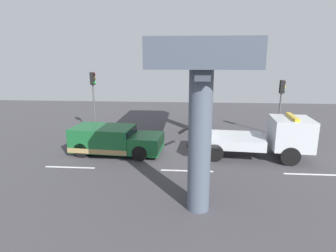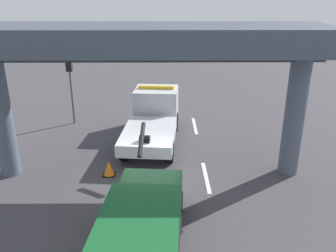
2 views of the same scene
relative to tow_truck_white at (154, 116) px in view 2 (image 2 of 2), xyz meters
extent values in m
cube|color=#423F44|center=(-4.24, 0.07, -1.25)|extent=(60.00, 40.00, 0.10)
cube|color=silver|center=(-4.24, -2.30, -1.20)|extent=(2.60, 0.16, 0.01)
cube|color=silver|center=(1.76, -2.30, -1.20)|extent=(2.60, 0.16, 0.01)
cube|color=silver|center=(-1.92, 0.16, -0.28)|extent=(4.03, 2.72, 0.55)
cube|color=silver|center=(1.39, -0.12, 0.27)|extent=(2.24, 2.47, 1.65)
cube|color=black|center=(2.01, -0.17, 0.64)|extent=(0.25, 2.21, 0.66)
cube|color=#196B9E|center=(-1.82, 1.36, -0.36)|extent=(3.64, 0.33, 0.20)
cylinder|color=black|center=(-4.11, 0.35, 0.46)|extent=(1.42, 0.30, 1.07)
cylinder|color=black|center=(-3.30, 0.28, 0.12)|extent=(0.40, 0.48, 0.36)
cube|color=yellow|center=(1.39, -0.12, 1.18)|extent=(0.40, 1.93, 0.16)
cylinder|color=black|center=(1.28, 0.93, -0.70)|extent=(1.02, 0.40, 1.00)
cylinder|color=black|center=(1.11, -1.14, -0.70)|extent=(1.02, 0.40, 1.00)
cylinder|color=black|center=(-2.60, 1.27, -0.70)|extent=(1.02, 0.40, 1.00)
cylinder|color=black|center=(-2.78, -0.81, -0.70)|extent=(1.02, 0.40, 1.00)
cube|color=#195B2D|center=(-9.18, 0.12, -0.30)|extent=(3.63, 2.49, 1.35)
cube|color=#195B2D|center=(-6.60, -0.10, -0.50)|extent=(1.90, 2.25, 0.95)
cube|color=black|center=(-7.44, -0.03, 0.00)|extent=(0.23, 1.93, 0.59)
cube|color=#9E8451|center=(-9.18, 0.12, -0.79)|extent=(3.65, 2.51, 0.28)
cylinder|color=black|center=(-6.66, 0.87, -0.78)|extent=(0.86, 0.35, 0.84)
cylinder|color=black|center=(-6.83, -1.04, -0.78)|extent=(0.86, 0.35, 0.84)
cylinder|color=#4C5666|center=(-3.80, 5.96, 1.36)|extent=(0.82, 0.82, 5.11)
cylinder|color=#4C5666|center=(-3.80, -5.83, 1.36)|extent=(0.82, 0.82, 5.11)
cube|color=#414956|center=(-3.80, 0.07, 4.39)|extent=(3.60, 13.78, 0.97)
cube|color=#353C47|center=(-3.80, 0.07, 3.73)|extent=(0.50, 13.38, 0.36)
cylinder|color=#515456|center=(2.26, 4.72, 0.34)|extent=(0.12, 0.12, 3.08)
cube|color=black|center=(2.26, 4.72, 2.33)|extent=(0.28, 0.32, 0.90)
sphere|color=#360605|center=(2.42, 4.72, 2.63)|extent=(0.18, 0.18, 0.18)
sphere|color=gold|center=(2.42, 4.72, 2.33)|extent=(0.18, 0.18, 0.18)
sphere|color=black|center=(2.42, 4.72, 2.03)|extent=(0.18, 0.18, 0.18)
cone|color=orange|center=(-4.02, 1.77, -0.89)|extent=(0.48, 0.48, 0.63)
cube|color=black|center=(-4.02, 1.77, -1.19)|extent=(0.53, 0.53, 0.03)
camera|label=1|loc=(-4.21, -15.22, 4.23)|focal=29.66mm
camera|label=2|loc=(-17.11, -0.61, 6.02)|focal=37.55mm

